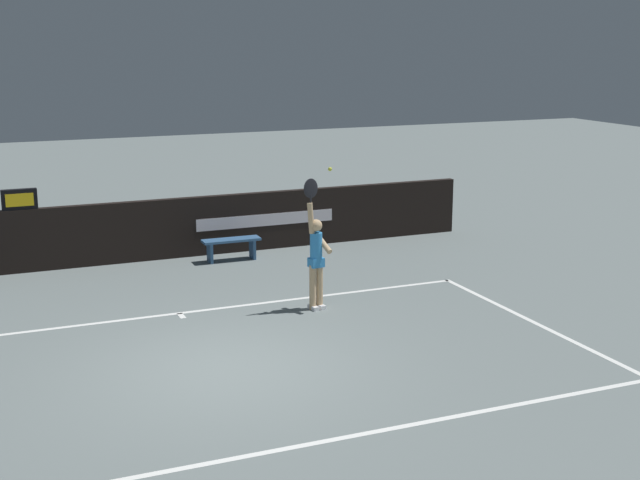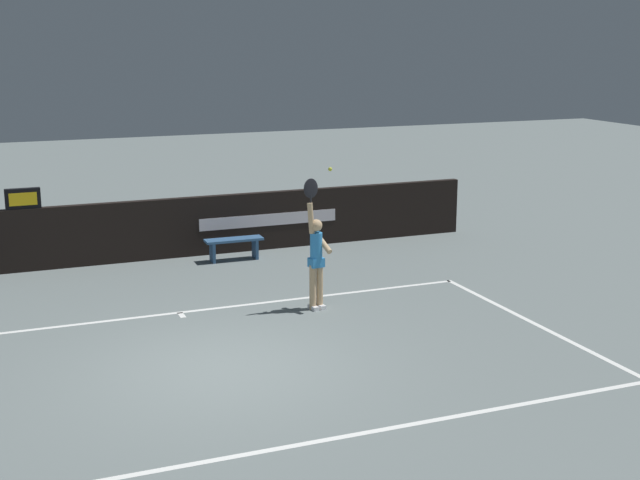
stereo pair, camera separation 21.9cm
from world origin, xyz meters
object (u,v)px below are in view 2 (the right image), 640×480
Objects in this scene: speed_display at (23,199)px; tennis_ball at (330,169)px; courtside_bench_far at (234,244)px; tennis_player at (316,256)px.

tennis_ball is at bearing -43.56° from speed_display.
tennis_ball is 0.06× the size of courtside_bench_far.
speed_display is at bearing 134.84° from tennis_player.
speed_display is at bearing 136.44° from tennis_ball.
tennis_ball reaches higher than courtside_bench_far.
tennis_player is 1.53m from tennis_ball.
tennis_ball is at bearing -80.66° from courtside_bench_far.
tennis_player is 1.87× the size of courtside_bench_far.
speed_display is 9.97× the size of tennis_ball.
courtside_bench_far is (-0.37, 3.83, -0.61)m from tennis_player.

